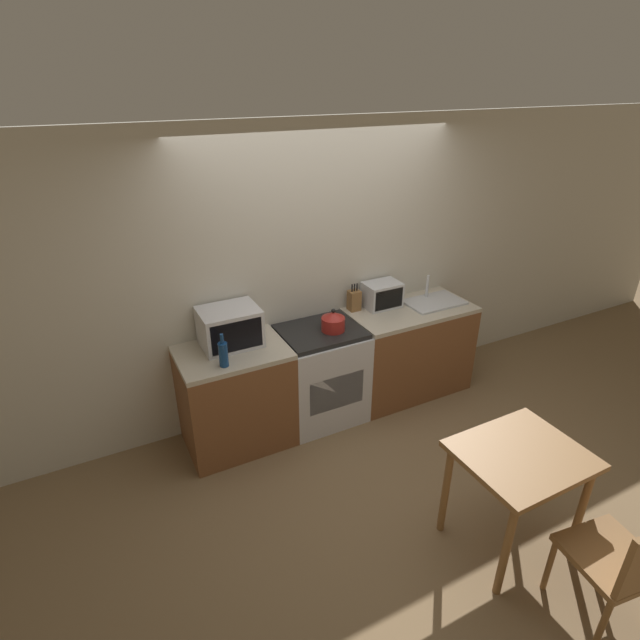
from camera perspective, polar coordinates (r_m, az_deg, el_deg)
name	(u,v)px	position (r m, az deg, el deg)	size (l,w,h in m)	color
ground_plane	(377,456)	(4.38, 6.52, -15.14)	(16.00, 16.00, 0.00)	brown
wall_back	(319,271)	(4.50, -0.09, 5.63)	(10.00, 0.06, 2.60)	beige
counter_left_run	(236,397)	(4.30, -9.58, -8.68)	(0.88, 0.62, 0.90)	brown
counter_right_run	(407,350)	(5.00, 9.94, -3.36)	(1.20, 0.62, 0.90)	brown
stove_range	(321,374)	(4.54, 0.08, -6.19)	(0.72, 0.62, 0.90)	silver
kettle	(333,321)	(4.28, 1.51, -0.13)	(0.20, 0.20, 0.20)	maroon
microwave	(230,327)	(4.08, -10.27, -0.81)	(0.47, 0.37, 0.32)	silver
bottle	(223,354)	(3.82, -10.99, -3.81)	(0.07, 0.07, 0.27)	navy
knife_block	(354,300)	(4.65, 3.92, 2.27)	(0.11, 0.10, 0.26)	brown
toaster_oven	(382,295)	(4.74, 7.11, 2.87)	(0.34, 0.24, 0.24)	silver
sink_basin	(434,301)	(4.95, 12.88, 2.10)	(0.56, 0.36, 0.24)	silver
dining_table	(519,467)	(3.53, 21.80, -15.37)	(0.78, 0.66, 0.77)	brown
dining_chair	(625,561)	(3.46, 31.54, -22.41)	(0.51, 0.51, 0.87)	brown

